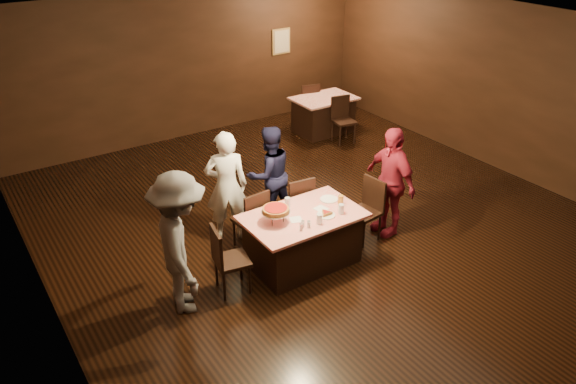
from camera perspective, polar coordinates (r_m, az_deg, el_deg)
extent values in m
plane|color=black|center=(8.55, 5.17, -4.52)|extent=(10.00, 10.00, 0.00)
cube|color=silver|center=(7.39, 6.19, 15.50)|extent=(8.00, 10.00, 0.04)
cube|color=black|center=(11.92, -9.91, 12.62)|extent=(8.00, 0.04, 3.00)
cube|color=black|center=(6.38, -23.73, -3.50)|extent=(0.04, 10.00, 3.00)
cube|color=black|center=(10.70, 22.82, 9.09)|extent=(0.04, 10.00, 3.00)
cube|color=tan|center=(12.86, -0.71, 15.06)|extent=(0.46, 0.03, 0.56)
cube|color=beige|center=(12.84, -0.64, 15.04)|extent=(0.38, 0.01, 0.48)
cube|color=red|center=(7.75, 1.50, -4.81)|extent=(1.60, 1.00, 0.77)
cube|color=#A8190B|center=(12.20, 3.62, 7.83)|extent=(1.30, 0.90, 0.77)
cube|color=black|center=(8.06, -3.89, -2.71)|extent=(0.46, 0.46, 0.95)
cube|color=black|center=(8.42, 0.81, -1.17)|extent=(0.47, 0.47, 0.95)
cube|color=black|center=(7.22, -5.71, -6.80)|extent=(0.49, 0.49, 0.95)
cube|color=black|center=(8.29, 7.75, -1.96)|extent=(0.46, 0.46, 0.95)
cube|color=black|center=(11.66, 5.71, 7.24)|extent=(0.49, 0.49, 0.95)
cube|color=black|center=(12.63, 1.98, 9.01)|extent=(0.51, 0.51, 0.95)
imported|color=white|center=(8.14, -6.27, 0.57)|extent=(0.73, 0.62, 1.70)
imported|color=black|center=(8.62, -1.90, 1.81)|extent=(0.77, 0.60, 1.56)
imported|color=#56565A|center=(6.79, -10.85, -5.20)|extent=(0.97, 1.33, 1.84)
imported|color=#A21F37|center=(8.39, 10.32, 1.08)|extent=(0.45, 1.01, 1.69)
cylinder|color=black|center=(7.42, -1.65, -2.23)|extent=(0.01, 0.01, 0.15)
cylinder|color=black|center=(7.27, -1.60, -2.91)|extent=(0.01, 0.01, 0.15)
cylinder|color=black|center=(7.35, -0.46, -2.53)|extent=(0.01, 0.01, 0.15)
cylinder|color=silver|center=(7.31, -1.25, -2.01)|extent=(0.38, 0.38, 0.01)
cylinder|color=#B27233|center=(7.29, -1.25, -1.81)|extent=(0.35, 0.35, 0.05)
cylinder|color=#A5140C|center=(7.28, -1.25, -1.61)|extent=(0.30, 0.30, 0.01)
cylinder|color=white|center=(7.54, 3.88, -2.34)|extent=(0.25, 0.25, 0.01)
cylinder|color=#B27233|center=(7.53, 3.88, -2.16)|extent=(0.18, 0.18, 0.04)
cylinder|color=#A5140C|center=(7.52, 3.89, -2.01)|extent=(0.14, 0.14, 0.01)
cylinder|color=white|center=(7.93, 4.17, -0.73)|extent=(0.25, 0.25, 0.01)
cylinder|color=silver|center=(7.33, 3.21, -2.75)|extent=(0.08, 0.08, 0.14)
cylinder|color=silver|center=(7.58, 5.42, -1.73)|extent=(0.08, 0.08, 0.14)
cylinder|color=#BF7F26|center=(7.79, 5.37, -0.82)|extent=(0.08, 0.08, 0.14)
cylinder|color=silver|center=(7.70, -0.04, -1.06)|extent=(0.08, 0.08, 0.14)
cylinder|color=silver|center=(7.26, 1.51, -3.30)|extent=(0.04, 0.04, 0.08)
cylinder|color=silver|center=(7.24, 1.51, -3.00)|extent=(0.05, 0.05, 0.02)
cylinder|color=silver|center=(7.25, 2.12, -3.34)|extent=(0.04, 0.04, 0.08)
cylinder|color=silver|center=(7.23, 2.13, -3.03)|extent=(0.05, 0.05, 0.02)
cylinder|color=silver|center=(7.19, 1.34, -3.61)|extent=(0.04, 0.04, 0.08)
cylinder|color=silver|center=(7.17, 1.35, -3.31)|extent=(0.05, 0.05, 0.02)
cube|color=white|center=(7.70, 3.37, -1.70)|extent=(0.19, 0.19, 0.01)
cube|color=white|center=(7.43, 0.81, -2.81)|extent=(0.21, 0.21, 0.01)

